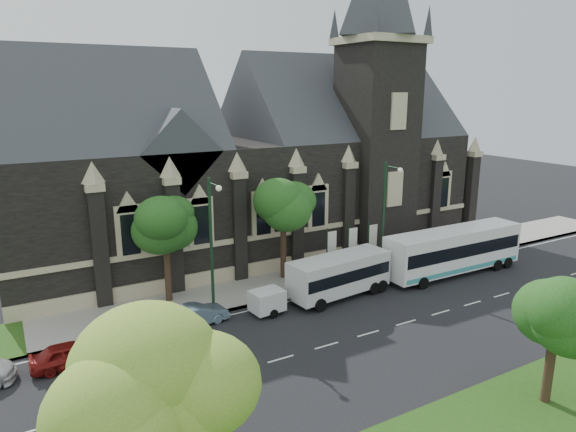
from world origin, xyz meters
TOP-DOWN VIEW (x-y plane):
  - ground at (0.00, 0.00)m, footprint 160.00×160.00m
  - sidewalk at (0.00, 9.50)m, footprint 80.00×5.00m
  - museum at (5.12, 18.78)m, footprint 40.00×17.70m
  - tree_park_near at (-11.77, -8.77)m, footprint 4.42×4.42m
  - tree_park_east at (6.18, -9.32)m, footprint 3.40×3.40m
  - tree_walk_right at (3.21, 10.71)m, footprint 4.08×4.08m
  - tree_walk_left at (-5.80, 10.70)m, footprint 3.91×3.91m
  - street_lamp_near at (10.00, 7.09)m, footprint 0.36×1.88m
  - street_lamp_mid at (-4.00, 7.09)m, footprint 0.36×1.88m
  - banner_flag_left at (6.29, 9.00)m, footprint 0.90×0.10m
  - banner_flag_center at (8.29, 9.00)m, footprint 0.90×0.10m
  - banner_flag_right at (10.29, 9.00)m, footprint 0.90×0.10m
  - tour_coach at (15.27, 4.90)m, footprint 12.38×2.92m
  - shuttle_bus at (4.76, 5.55)m, footprint 7.89×3.39m
  - box_trailer at (-1.00, 5.49)m, footprint 3.08×1.81m
  - sedan at (-5.58, 6.20)m, footprint 4.21×1.93m
  - car_far_red at (-13.01, 4.86)m, footprint 4.00×1.64m

SIDE VIEW (x-z plane):
  - ground at x=0.00m, z-range 0.00..0.00m
  - sidewalk at x=0.00m, z-range 0.00..0.15m
  - sedan at x=-5.58m, z-range 0.00..1.34m
  - car_far_red at x=-13.01m, z-range 0.00..1.36m
  - box_trailer at x=-1.00m, z-range 0.11..1.72m
  - shuttle_bus at x=4.76m, z-range 0.23..3.19m
  - tour_coach at x=15.27m, z-range 0.16..3.76m
  - banner_flag_left at x=6.29m, z-range 0.38..4.38m
  - banner_flag_center at x=8.29m, z-range 0.38..4.38m
  - banner_flag_right at x=10.29m, z-range 0.38..4.38m
  - tree_park_east at x=6.18m, z-range 1.48..7.76m
  - street_lamp_near at x=10.00m, z-range 0.61..9.61m
  - street_lamp_mid at x=-4.00m, z-range 0.61..9.61m
  - tree_walk_left at x=-5.80m, z-range 1.91..9.55m
  - tree_walk_right at x=3.21m, z-range 1.92..9.72m
  - tree_park_near at x=-11.77m, z-range 2.14..10.70m
  - museum at x=5.12m, z-range -6.78..23.12m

